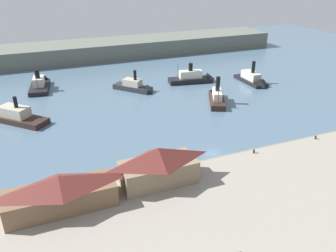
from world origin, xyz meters
name	(u,v)px	position (x,y,z in m)	size (l,w,h in m)	color
ground_plane	(212,154)	(0.00, 0.00, 0.00)	(320.00, 320.00, 0.00)	slate
quay_promenade	(266,202)	(0.00, -22.00, 0.60)	(110.00, 36.00, 1.20)	gray
seawall_edge	(220,159)	(0.00, -3.60, 0.50)	(110.00, 0.80, 1.00)	slate
ferry_shed_central_terminal	(61,192)	(-37.64, -9.26, 4.83)	(20.72, 7.42, 7.15)	brown
ferry_shed_east_terminal	(158,165)	(-17.64, -8.17, 5.41)	(16.18, 7.68, 8.28)	#847056
mooring_post_west	(254,151)	(8.59, -5.40, 1.65)	(0.44, 0.44, 0.90)	black
mooring_post_east	(316,137)	(28.27, -5.29, 1.65)	(0.44, 0.44, 0.90)	black
ferry_moored_east	(217,97)	(19.15, 31.79, 1.71)	(11.48, 17.49, 10.61)	black
ferry_outer_harbor	(40,84)	(-36.97, 70.91, 1.49)	(9.01, 19.16, 10.27)	black
ferry_approaching_east	(195,78)	(21.86, 54.16, 1.68)	(19.81, 8.66, 9.55)	black
ferry_moored_west	(9,115)	(-47.76, 42.07, 1.55)	(20.50, 20.67, 10.08)	black
ferry_near_quay	(136,87)	(-3.56, 53.03, 1.56)	(14.20, 15.43, 9.18)	#23282D
ferry_mid_harbor	(254,80)	(42.68, 43.37, 1.52)	(5.82, 17.80, 10.88)	black
far_headland	(110,49)	(0.00, 110.00, 4.00)	(180.00, 24.00, 8.00)	#60665B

